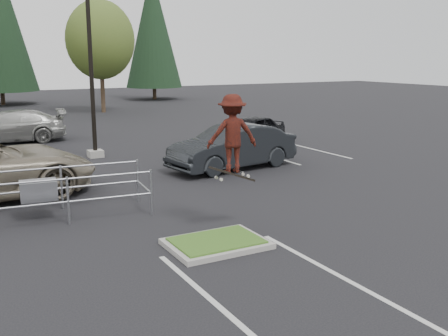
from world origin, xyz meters
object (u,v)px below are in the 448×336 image
car_r_charc (232,147)px  car_far_silver (9,126)px  car_r_black (251,130)px  light_pole (90,48)px  decid_c (100,42)px  skateboarder (232,134)px  conif_c (153,29)px  cart_corral (45,190)px

car_r_charc → car_far_silver: bearing=-156.7°
car_r_charc → car_r_black: size_ratio=1.23×
light_pole → decid_c: bearing=72.9°
skateboarder → decid_c: bearing=-85.3°
decid_c → car_r_charc: 23.15m
light_pole → conif_c: 30.72m
light_pole → skateboarder: 11.22m
skateboarder → conif_c: bearing=-94.1°
light_pole → car_r_black: bearing=-3.8°
cart_corral → conif_c: bearing=70.2°
decid_c → car_far_silver: (-8.18, -11.83, -4.45)m
conif_c → cart_corral: conif_c is taller
decid_c → car_far_silver: decid_c is taller
conif_c → car_r_black: (-6.00, -28.00, -6.14)m
decid_c → car_far_silver: 15.06m
skateboarder → car_r_charc: (3.52, 6.16, -1.54)m
car_r_black → car_far_silver: 12.08m
light_pole → car_r_charc: size_ratio=1.97×
skateboarder → car_r_charc: skateboarder is taller
skateboarder → car_r_black: 12.74m
conif_c → cart_corral: size_ratio=2.74×
conif_c → light_pole: bearing=-116.1°
decid_c → cart_corral: decid_c is taller
light_pole → decid_c: light_pole is taller
car_r_charc → car_far_silver: (-6.68, 10.84, -0.04)m
cart_corral → skateboarder: (3.98, -3.05, 1.60)m
light_pole → skateboarder: (0.48, -11.00, -2.17)m
decid_c → cart_corral: 27.67m
skateboarder → car_far_silver: size_ratio=0.40×
cart_corral → car_r_black: (11.00, 7.45, -0.08)m
decid_c → car_r_charc: (-1.49, -22.67, -4.41)m
car_r_black → car_far_silver: bearing=-142.9°
light_pole → conif_c: size_ratio=0.81×
cart_corral → car_r_black: car_r_black is taller
cart_corral → car_far_silver: size_ratio=0.83×
conif_c → car_r_black: bearing=-102.1°
conif_c → skateboarder: conif_c is taller
light_pole → cart_corral: 9.47m
light_pole → car_far_silver: 7.57m
car_far_silver → skateboarder: bearing=17.5°
light_pole → car_r_black: light_pole is taller
conif_c → car_r_charc: (-9.50, -32.34, -6.00)m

